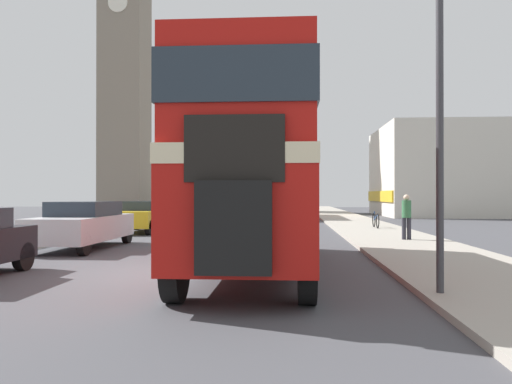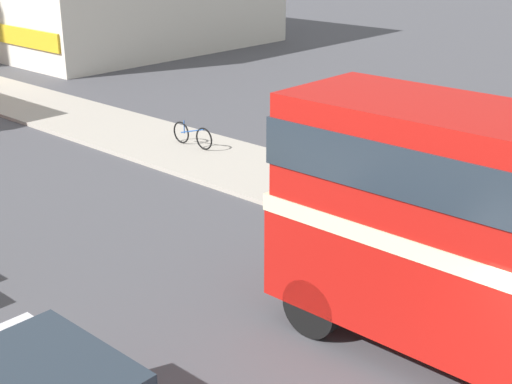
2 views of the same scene
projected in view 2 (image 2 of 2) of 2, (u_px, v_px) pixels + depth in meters
pedestrian_walking at (362, 162)px, 18.23m from camera, size 0.32×0.32×1.60m
bicycle_on_pavement at (192, 135)px, 22.43m from camera, size 0.05×1.76×0.78m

